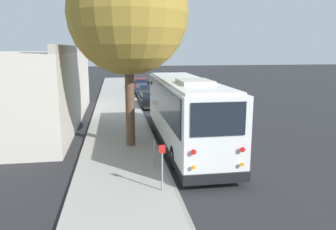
{
  "coord_description": "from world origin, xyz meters",
  "views": [
    {
      "loc": [
        -14.55,
        3.55,
        4.8
      ],
      "look_at": [
        2.51,
        0.8,
        1.3
      ],
      "focal_mm": 35.0,
      "sensor_mm": 36.0,
      "label": 1
    }
  ],
  "objects_px": {
    "sign_post_near": "(162,167)",
    "sign_post_far": "(154,153)",
    "shuttle_bus": "(185,109)",
    "parked_sedan_black": "(150,99)",
    "parked_sedan_navy": "(145,91)",
    "parked_sedan_maroon": "(140,84)",
    "street_tree": "(128,6)"
  },
  "relations": [
    {
      "from": "shuttle_bus",
      "to": "sign_post_near",
      "type": "xyz_separation_m",
      "value": [
        -5.3,
        1.91,
        -0.92
      ]
    },
    {
      "from": "shuttle_bus",
      "to": "parked_sedan_navy",
      "type": "height_order",
      "value": "shuttle_bus"
    },
    {
      "from": "parked_sedan_black",
      "to": "parked_sedan_navy",
      "type": "bearing_deg",
      "value": -3.64
    },
    {
      "from": "shuttle_bus",
      "to": "parked_sedan_black",
      "type": "bearing_deg",
      "value": 2.76
    },
    {
      "from": "parked_sedan_navy",
      "to": "sign_post_near",
      "type": "height_order",
      "value": "sign_post_near"
    },
    {
      "from": "shuttle_bus",
      "to": "sign_post_near",
      "type": "relative_size",
      "value": 6.84
    },
    {
      "from": "parked_sedan_maroon",
      "to": "sign_post_far",
      "type": "distance_m",
      "value": 27.05
    },
    {
      "from": "parked_sedan_maroon",
      "to": "shuttle_bus",
      "type": "bearing_deg",
      "value": -178.47
    },
    {
      "from": "shuttle_bus",
      "to": "street_tree",
      "type": "bearing_deg",
      "value": 82.73
    },
    {
      "from": "parked_sedan_black",
      "to": "street_tree",
      "type": "relative_size",
      "value": 0.43
    },
    {
      "from": "sign_post_far",
      "to": "sign_post_near",
      "type": "bearing_deg",
      "value": 180.0
    },
    {
      "from": "sign_post_near",
      "to": "street_tree",
      "type": "bearing_deg",
      "value": 7.8
    },
    {
      "from": "street_tree",
      "to": "sign_post_near",
      "type": "xyz_separation_m",
      "value": [
        -5.65,
        -0.77,
        -5.78
      ]
    },
    {
      "from": "parked_sedan_navy",
      "to": "sign_post_far",
      "type": "xyz_separation_m",
      "value": [
        -20.88,
        1.55,
        0.14
      ]
    },
    {
      "from": "parked_sedan_maroon",
      "to": "street_tree",
      "type": "bearing_deg",
      "value": 175.03
    },
    {
      "from": "sign_post_near",
      "to": "parked_sedan_maroon",
      "type": "bearing_deg",
      "value": -3.01
    },
    {
      "from": "shuttle_bus",
      "to": "sign_post_far",
      "type": "xyz_separation_m",
      "value": [
        -3.1,
        1.91,
        -1.15
      ]
    },
    {
      "from": "parked_sedan_navy",
      "to": "sign_post_near",
      "type": "distance_m",
      "value": 23.13
    },
    {
      "from": "sign_post_near",
      "to": "sign_post_far",
      "type": "bearing_deg",
      "value": 0.0
    },
    {
      "from": "parked_sedan_maroon",
      "to": "parked_sedan_black",
      "type": "bearing_deg",
      "value": 179.96
    },
    {
      "from": "parked_sedan_black",
      "to": "sign_post_far",
      "type": "height_order",
      "value": "parked_sedan_black"
    },
    {
      "from": "parked_sedan_black",
      "to": "parked_sedan_maroon",
      "type": "xyz_separation_m",
      "value": [
        12.16,
        -0.14,
        -0.01
      ]
    },
    {
      "from": "parked_sedan_black",
      "to": "street_tree",
      "type": "xyz_separation_m",
      "value": [
        -11.39,
        2.17,
        6.13
      ]
    },
    {
      "from": "parked_sedan_black",
      "to": "parked_sedan_navy",
      "type": "height_order",
      "value": "parked_sedan_black"
    },
    {
      "from": "shuttle_bus",
      "to": "parked_sedan_maroon",
      "type": "relative_size",
      "value": 2.57
    },
    {
      "from": "shuttle_bus",
      "to": "parked_sedan_black",
      "type": "distance_m",
      "value": 11.82
    },
    {
      "from": "parked_sedan_black",
      "to": "street_tree",
      "type": "distance_m",
      "value": 13.11
    },
    {
      "from": "parked_sedan_black",
      "to": "shuttle_bus",
      "type": "bearing_deg",
      "value": -179.65
    },
    {
      "from": "shuttle_bus",
      "to": "sign_post_near",
      "type": "bearing_deg",
      "value": 160.4
    },
    {
      "from": "parked_sedan_black",
      "to": "parked_sedan_maroon",
      "type": "bearing_deg",
      "value": -2.84
    },
    {
      "from": "shuttle_bus",
      "to": "parked_sedan_navy",
      "type": "xyz_separation_m",
      "value": [
        17.77,
        0.36,
        -1.29
      ]
    },
    {
      "from": "parked_sedan_maroon",
      "to": "street_tree",
      "type": "distance_m",
      "value": 24.45
    }
  ]
}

